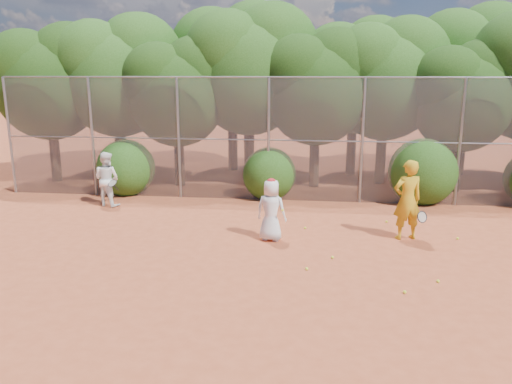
# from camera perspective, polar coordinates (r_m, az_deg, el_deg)

# --- Properties ---
(ground) EXTENTS (80.00, 80.00, 0.00)m
(ground) POSITION_cam_1_polar(r_m,az_deg,el_deg) (10.93, 3.73, -8.84)
(ground) COLOR #9F4224
(ground) RESTS_ON ground
(fence_back) EXTENTS (20.05, 0.09, 4.03)m
(fence_back) POSITION_cam_1_polar(r_m,az_deg,el_deg) (16.24, 4.55, 6.07)
(fence_back) COLOR gray
(fence_back) RESTS_ON ground
(tree_0) EXTENTS (4.38, 3.81, 6.00)m
(tree_0) POSITION_cam_1_polar(r_m,az_deg,el_deg) (20.67, -22.51, 11.94)
(tree_0) COLOR black
(tree_0) RESTS_ON ground
(tree_1) EXTENTS (4.64, 4.03, 6.35)m
(tree_1) POSITION_cam_1_polar(r_m,az_deg,el_deg) (20.06, -15.43, 13.11)
(tree_1) COLOR black
(tree_1) RESTS_ON ground
(tree_2) EXTENTS (3.99, 3.47, 5.47)m
(tree_2) POSITION_cam_1_polar(r_m,az_deg,el_deg) (18.60, -8.86, 11.64)
(tree_2) COLOR black
(tree_2) RESTS_ON ground
(tree_3) EXTENTS (4.89, 4.26, 6.70)m
(tree_3) POSITION_cam_1_polar(r_m,az_deg,el_deg) (19.09, -0.60, 14.28)
(tree_3) COLOR black
(tree_3) RESTS_ON ground
(tree_4) EXTENTS (4.19, 3.64, 5.73)m
(tree_4) POSITION_cam_1_polar(r_m,az_deg,el_deg) (18.34, 7.08, 12.21)
(tree_4) COLOR black
(tree_4) RESTS_ON ground
(tree_5) EXTENTS (4.51, 3.92, 6.17)m
(tree_5) POSITION_cam_1_polar(r_m,az_deg,el_deg) (19.31, 14.74, 12.81)
(tree_5) COLOR black
(tree_5) RESTS_ON ground
(tree_6) EXTENTS (3.86, 3.36, 5.29)m
(tree_6) POSITION_cam_1_polar(r_m,az_deg,el_deg) (18.84, 22.70, 10.44)
(tree_6) COLOR black
(tree_6) RESTS_ON ground
(tree_9) EXTENTS (4.83, 4.20, 6.62)m
(tree_9) POSITION_cam_1_polar(r_m,az_deg,el_deg) (22.57, -15.66, 13.54)
(tree_9) COLOR black
(tree_9) RESTS_ON ground
(tree_10) EXTENTS (5.15, 4.48, 7.06)m
(tree_10) POSITION_cam_1_polar(r_m,az_deg,el_deg) (21.42, -2.57, 14.81)
(tree_10) COLOR black
(tree_10) RESTS_ON ground
(tree_11) EXTENTS (4.64, 4.03, 6.35)m
(tree_11) POSITION_cam_1_polar(r_m,az_deg,el_deg) (20.80, 11.36, 13.32)
(tree_11) COLOR black
(tree_11) RESTS_ON ground
(tree_12) EXTENTS (5.02, 4.37, 6.88)m
(tree_12) POSITION_cam_1_polar(r_m,az_deg,el_deg) (22.19, 23.27, 13.41)
(tree_12) COLOR black
(tree_12) RESTS_ON ground
(bush_0) EXTENTS (2.00, 2.00, 2.00)m
(bush_0) POSITION_cam_1_polar(r_m,az_deg,el_deg) (17.91, -14.65, 2.96)
(bush_0) COLOR #1D4210
(bush_0) RESTS_ON ground
(bush_1) EXTENTS (1.80, 1.80, 1.80)m
(bush_1) POSITION_cam_1_polar(r_m,az_deg,el_deg) (16.78, 1.51, 2.36)
(bush_1) COLOR #1D4210
(bush_1) RESTS_ON ground
(bush_2) EXTENTS (2.20, 2.20, 2.20)m
(bush_2) POSITION_cam_1_polar(r_m,az_deg,el_deg) (17.05, 18.51, 2.52)
(bush_2) COLOR #1D4210
(bush_2) RESTS_ON ground
(player_yellow) EXTENTS (0.94, 0.69, 2.05)m
(player_yellow) POSITION_cam_1_polar(r_m,az_deg,el_deg) (13.11, 16.92, -0.88)
(player_yellow) COLOR gold
(player_yellow) RESTS_ON ground
(player_teen) EXTENTS (0.87, 0.67, 1.60)m
(player_teen) POSITION_cam_1_polar(r_m,az_deg,el_deg) (12.52, 1.74, -2.04)
(player_teen) COLOR silver
(player_teen) RESTS_ON ground
(player_white) EXTENTS (0.99, 0.90, 1.73)m
(player_white) POSITION_cam_1_polar(r_m,az_deg,el_deg) (16.46, -16.69, 1.44)
(player_white) COLOR white
(player_white) RESTS_ON ground
(ball_0) EXTENTS (0.07, 0.07, 0.07)m
(ball_0) POSITION_cam_1_polar(r_m,az_deg,el_deg) (11.62, 8.73, -7.40)
(ball_0) COLOR #D6EE2B
(ball_0) RESTS_ON ground
(ball_1) EXTENTS (0.07, 0.07, 0.07)m
(ball_1) POSITION_cam_1_polar(r_m,az_deg,el_deg) (13.74, 22.05, -4.94)
(ball_1) COLOR #D6EE2B
(ball_1) RESTS_ON ground
(ball_2) EXTENTS (0.07, 0.07, 0.07)m
(ball_2) POSITION_cam_1_polar(r_m,az_deg,el_deg) (10.21, 16.63, -10.89)
(ball_2) COLOR #D6EE2B
(ball_2) RESTS_ON ground
(ball_3) EXTENTS (0.07, 0.07, 0.07)m
(ball_3) POSITION_cam_1_polar(r_m,az_deg,el_deg) (10.90, 20.09, -9.55)
(ball_3) COLOR #D6EE2B
(ball_3) RESTS_ON ground
(ball_4) EXTENTS (0.07, 0.07, 0.07)m
(ball_4) POSITION_cam_1_polar(r_m,az_deg,el_deg) (10.91, 5.83, -8.73)
(ball_4) COLOR #D6EE2B
(ball_4) RESTS_ON ground
(ball_5) EXTENTS (0.07, 0.07, 0.07)m
(ball_5) POSITION_cam_1_polar(r_m,az_deg,el_deg) (14.61, 14.70, -3.29)
(ball_5) COLOR #D6EE2B
(ball_5) RESTS_ON ground
(ball_6) EXTENTS (0.07, 0.07, 0.07)m
(ball_6) POSITION_cam_1_polar(r_m,az_deg,el_deg) (13.64, 5.63, -4.10)
(ball_6) COLOR #D6EE2B
(ball_6) RESTS_ON ground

